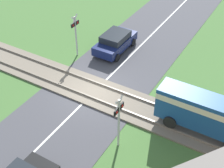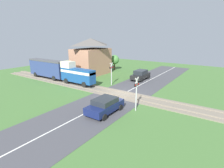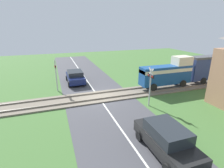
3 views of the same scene
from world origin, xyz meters
The scene contains 11 objects.
ground_plane centered at (0.00, 0.00, 0.00)m, with size 60.00×60.00×0.00m, color #426B33.
road_surface centered at (0.00, 0.00, 0.01)m, with size 48.00×6.40×0.02m.
track_bed centered at (0.00, 0.00, 0.07)m, with size 2.80×48.00×0.24m.
train centered at (0.00, 11.54, 1.87)m, with size 1.58×13.73×3.18m.
car_near_crossing centered at (-5.24, -1.44, 0.77)m, with size 4.03×1.98×1.45m.
car_far_side centered at (8.49, 1.44, 0.83)m, with size 4.22×1.90×1.60m.
crossing_signal_west_approach centered at (-3.13, -3.59, 2.12)m, with size 0.90×0.18×3.33m.
crossing_signal_east_approach centered at (3.13, 3.59, 2.12)m, with size 0.90×0.18×3.33m.
station_building centered at (7.36, 11.13, 3.23)m, with size 7.29×5.07×6.64m.
pedestrian_by_station centered at (2.53, 12.43, 0.72)m, with size 0.39×0.39×1.59m.
tree_by_station centered at (13.24, 9.77, 2.17)m, with size 1.95×1.95×3.17m.
Camera 2 is at (-17.44, -10.59, 7.05)m, focal length 28.00 mm.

